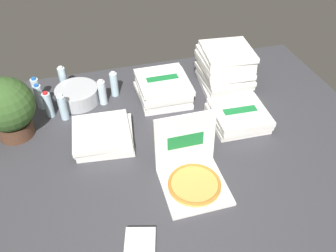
{
  "coord_description": "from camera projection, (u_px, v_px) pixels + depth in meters",
  "views": [
    {
      "loc": [
        -0.47,
        -1.67,
        1.74
      ],
      "look_at": [
        0.02,
        0.1,
        0.14
      ],
      "focal_mm": 36.6,
      "sensor_mm": 36.0,
      "label": 1
    }
  ],
  "objects": [
    {
      "name": "ground_plane",
      "position": [
        169.0,
        151.0,
        2.46
      ],
      "size": [
        3.2,
        2.4,
        0.02
      ],
      "primitive_type": "cube",
      "color": "#38383D"
    },
    {
      "name": "open_pizza_box",
      "position": [
        192.0,
        173.0,
        2.19
      ],
      "size": [
        0.4,
        0.44,
        0.43
      ],
      "color": "white",
      "rests_on": "ground_plane"
    },
    {
      "name": "pizza_stack_left_near",
      "position": [
        238.0,
        116.0,
        2.65
      ],
      "size": [
        0.43,
        0.43,
        0.12
      ],
      "color": "white",
      "rests_on": "ground_plane"
    },
    {
      "name": "pizza_stack_right_far",
      "position": [
        104.0,
        135.0,
        2.48
      ],
      "size": [
        0.46,
        0.46,
        0.12
      ],
      "color": "white",
      "rests_on": "ground_plane"
    },
    {
      "name": "pizza_stack_center_far",
      "position": [
        164.0,
        88.0,
        2.86
      ],
      "size": [
        0.44,
        0.44,
        0.2
      ],
      "color": "white",
      "rests_on": "ground_plane"
    },
    {
      "name": "pizza_stack_right_near",
      "position": [
        225.0,
        68.0,
        2.95
      ],
      "size": [
        0.44,
        0.44,
        0.36
      ],
      "color": "white",
      "rests_on": "ground_plane"
    },
    {
      "name": "ice_bucket",
      "position": [
        77.0,
        95.0,
        2.85
      ],
      "size": [
        0.35,
        0.35,
        0.13
      ],
      "primitive_type": "cylinder",
      "color": "#B7BABF",
      "rests_on": "ground_plane"
    },
    {
      "name": "water_bottle_0",
      "position": [
        48.0,
        105.0,
        2.67
      ],
      "size": [
        0.06,
        0.06,
        0.23
      ],
      "color": "silver",
      "rests_on": "ground_plane"
    },
    {
      "name": "water_bottle_1",
      "position": [
        63.0,
        79.0,
        2.95
      ],
      "size": [
        0.06,
        0.06,
        0.23
      ],
      "color": "silver",
      "rests_on": "ground_plane"
    },
    {
      "name": "water_bottle_2",
      "position": [
        40.0,
        97.0,
        2.75
      ],
      "size": [
        0.06,
        0.06,
        0.23
      ],
      "color": "silver",
      "rests_on": "ground_plane"
    },
    {
      "name": "water_bottle_3",
      "position": [
        37.0,
        90.0,
        2.82
      ],
      "size": [
        0.06,
        0.06,
        0.23
      ],
      "color": "silver",
      "rests_on": "ground_plane"
    },
    {
      "name": "water_bottle_4",
      "position": [
        114.0,
        84.0,
        2.89
      ],
      "size": [
        0.06,
        0.06,
        0.23
      ],
      "color": "silver",
      "rests_on": "ground_plane"
    },
    {
      "name": "water_bottle_5",
      "position": [
        63.0,
        107.0,
        2.65
      ],
      "size": [
        0.06,
        0.06,
        0.23
      ],
      "color": "silver",
      "rests_on": "ground_plane"
    },
    {
      "name": "water_bottle_6",
      "position": [
        102.0,
        92.0,
        2.8
      ],
      "size": [
        0.06,
        0.06,
        0.23
      ],
      "color": "silver",
      "rests_on": "ground_plane"
    },
    {
      "name": "potted_plant",
      "position": [
        7.0,
        107.0,
        2.41
      ],
      "size": [
        0.39,
        0.39,
        0.48
      ],
      "color": "#513323",
      "rests_on": "ground_plane"
    },
    {
      "name": "napkin_pile",
      "position": [
        140.0,
        243.0,
        1.88
      ],
      "size": [
        0.21,
        0.21,
        0.05
      ],
      "primitive_type": "cube",
      "rotation": [
        0.0,
        0.0,
        -0.27
      ],
      "color": "white",
      "rests_on": "ground_plane"
    }
  ]
}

